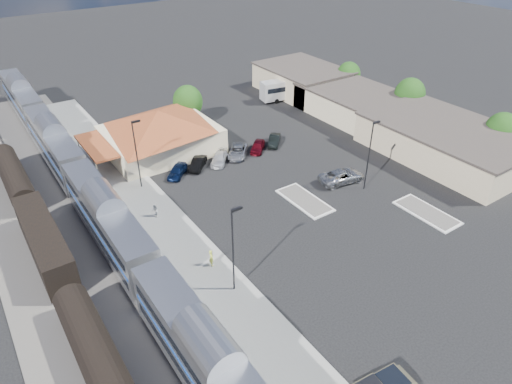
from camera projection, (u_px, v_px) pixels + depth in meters
ground at (289, 220)px, 51.57m from camera, size 280.00×280.00×0.00m
railbed at (80, 249)px, 47.09m from camera, size 16.00×100.00×0.12m
platform at (168, 229)px, 49.98m from camera, size 5.50×92.00×0.18m
passenger_train at (108, 223)px, 46.17m from camera, size 3.00×104.00×5.55m
freight_cars at (45, 244)px, 44.85m from camera, size 2.80×46.00×4.00m
station_depot at (160, 131)px, 64.52m from camera, size 18.35×12.24×6.20m
buildings_east at (372, 109)px, 73.76m from camera, size 14.40×51.40×4.80m
traffic_island_south at (305, 200)px, 54.83m from camera, size 3.30×7.50×0.21m
traffic_island_north at (427, 213)px, 52.61m from camera, size 3.30×7.50×0.21m
lamp_plat_s at (234, 244)px, 39.32m from camera, size 1.08×0.25×9.00m
lamp_plat_n at (137, 149)px, 54.72m from camera, size 1.08×0.25×9.00m
lamp_lot at (370, 150)px, 54.52m from camera, size 1.08×0.25×9.00m
tree_east_a at (502, 130)px, 62.97m from camera, size 4.56×4.56×6.42m
tree_east_b at (410, 95)px, 74.00m from camera, size 4.94×4.94×6.96m
tree_east_c at (348, 75)px, 84.04m from camera, size 4.41×4.41×6.21m
tree_depot at (188, 102)px, 71.87m from camera, size 4.71×4.71×6.63m
suv at (342, 176)px, 58.27m from camera, size 6.40×3.66×1.68m
coach_bus at (291, 87)px, 83.14m from camera, size 11.79×4.45×3.70m
person_a at (211, 258)px, 44.32m from camera, size 0.55×0.73×1.83m
person_b at (155, 211)px, 51.42m from camera, size 0.80×0.91×1.57m
parked_car_a at (177, 171)px, 59.69m from camera, size 4.16×4.12×1.42m
parked_car_b at (198, 164)px, 61.44m from camera, size 4.02×4.00×1.39m
parked_car_c at (219, 158)px, 62.78m from camera, size 4.32×4.57×1.30m
parked_car_d at (238, 151)px, 64.50m from camera, size 5.12×5.35×1.41m
parked_car_e at (258, 146)px, 65.82m from camera, size 4.10×4.06×1.40m
parked_car_f at (274, 140)px, 67.56m from camera, size 4.01×4.10×1.40m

